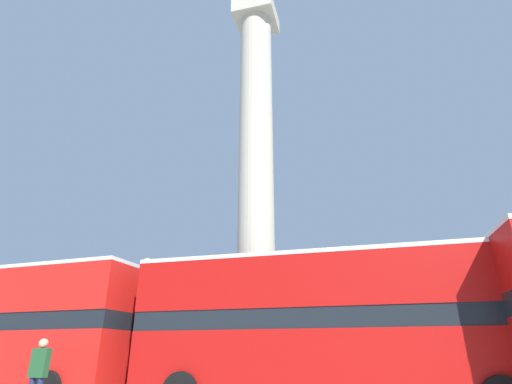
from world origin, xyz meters
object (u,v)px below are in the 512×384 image
monument_column (256,239)px  bus_b (327,321)px  bus_a (3,326)px  pedestrian_by_plinth (38,371)px  street_lamp (141,323)px

monument_column → bus_b: size_ratio=1.87×
bus_a → pedestrian_by_plinth: size_ratio=5.94×
bus_b → street_lamp: street_lamp is taller
monument_column → street_lamp: (-3.85, -2.61, -3.72)m
monument_column → pedestrian_by_plinth: bearing=-116.1°
street_lamp → bus_a: bearing=-154.6°
monument_column → bus_b: monument_column is taller
bus_a → bus_b: bus_a is taller
pedestrian_by_plinth → bus_a: bearing=149.7°
bus_b → street_lamp: bearing=165.0°
bus_a → street_lamp: size_ratio=2.13×
bus_a → pedestrian_by_plinth: (4.45, -2.92, -1.33)m
monument_column → pedestrian_by_plinth: (-3.72, -7.59, -5.24)m
bus_a → pedestrian_by_plinth: 5.48m
street_lamp → pedestrian_by_plinth: size_ratio=2.78×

